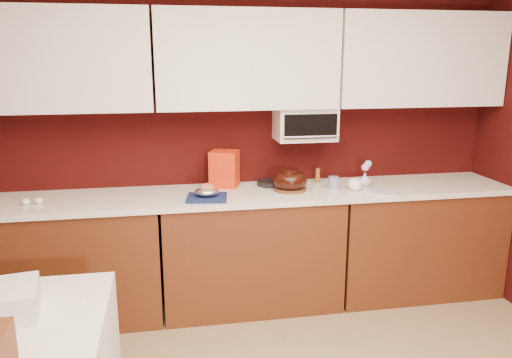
{
  "coord_description": "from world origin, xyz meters",
  "views": [
    {
      "loc": [
        -0.6,
        -1.57,
        1.86
      ],
      "look_at": [
        0.02,
        1.84,
        1.02
      ],
      "focal_mm": 35.0,
      "sensor_mm": 36.0,
      "label": 1
    }
  ],
  "objects_px": {
    "toaster_oven": "(305,124)",
    "foil_ham_nest": "(207,192)",
    "pandoro_box": "(224,169)",
    "coffee_mug": "(355,184)",
    "bundt_cake": "(290,180)",
    "flower_vase": "(365,179)",
    "blue_jar": "(333,183)"
  },
  "relations": [
    {
      "from": "toaster_oven",
      "to": "foil_ham_nest",
      "type": "xyz_separation_m",
      "value": [
        -0.78,
        -0.31,
        -0.42
      ]
    },
    {
      "from": "toaster_oven",
      "to": "pandoro_box",
      "type": "xyz_separation_m",
      "value": [
        -0.62,
        0.03,
        -0.34
      ]
    },
    {
      "from": "pandoro_box",
      "to": "coffee_mug",
      "type": "height_order",
      "value": "pandoro_box"
    },
    {
      "from": "toaster_oven",
      "to": "coffee_mug",
      "type": "relative_size",
      "value": 4.57
    },
    {
      "from": "bundt_cake",
      "to": "flower_vase",
      "type": "xyz_separation_m",
      "value": [
        0.6,
        0.02,
        -0.02
      ]
    },
    {
      "from": "blue_jar",
      "to": "flower_vase",
      "type": "height_order",
      "value": "flower_vase"
    },
    {
      "from": "coffee_mug",
      "to": "flower_vase",
      "type": "height_order",
      "value": "flower_vase"
    },
    {
      "from": "bundt_cake",
      "to": "pandoro_box",
      "type": "height_order",
      "value": "pandoro_box"
    },
    {
      "from": "toaster_oven",
      "to": "blue_jar",
      "type": "relative_size",
      "value": 4.87
    },
    {
      "from": "foil_ham_nest",
      "to": "coffee_mug",
      "type": "relative_size",
      "value": 1.74
    },
    {
      "from": "bundt_cake",
      "to": "foil_ham_nest",
      "type": "xyz_separation_m",
      "value": [
        -0.63,
        -0.13,
        -0.03
      ]
    },
    {
      "from": "pandoro_box",
      "to": "flower_vase",
      "type": "height_order",
      "value": "pandoro_box"
    },
    {
      "from": "foil_ham_nest",
      "to": "blue_jar",
      "type": "height_order",
      "value": "blue_jar"
    },
    {
      "from": "toaster_oven",
      "to": "blue_jar",
      "type": "distance_m",
      "value": 0.5
    },
    {
      "from": "toaster_oven",
      "to": "flower_vase",
      "type": "xyz_separation_m",
      "value": [
        0.44,
        -0.16,
        -0.42
      ]
    },
    {
      "from": "pandoro_box",
      "to": "foil_ham_nest",
      "type": "bearing_deg",
      "value": -95.1
    },
    {
      "from": "blue_jar",
      "to": "flower_vase",
      "type": "bearing_deg",
      "value": 6.56
    },
    {
      "from": "bundt_cake",
      "to": "pandoro_box",
      "type": "xyz_separation_m",
      "value": [
        -0.47,
        0.21,
        0.06
      ]
    },
    {
      "from": "bundt_cake",
      "to": "flower_vase",
      "type": "height_order",
      "value": "bundt_cake"
    },
    {
      "from": "bundt_cake",
      "to": "coffee_mug",
      "type": "height_order",
      "value": "bundt_cake"
    },
    {
      "from": "foil_ham_nest",
      "to": "blue_jar",
      "type": "bearing_deg",
      "value": 7.06
    },
    {
      "from": "coffee_mug",
      "to": "flower_vase",
      "type": "relative_size",
      "value": 0.84
    },
    {
      "from": "foil_ham_nest",
      "to": "pandoro_box",
      "type": "bearing_deg",
      "value": 64.03
    },
    {
      "from": "blue_jar",
      "to": "coffee_mug",
      "type": "bearing_deg",
      "value": -27.47
    },
    {
      "from": "bundt_cake",
      "to": "flower_vase",
      "type": "distance_m",
      "value": 0.6
    },
    {
      "from": "bundt_cake",
      "to": "blue_jar",
      "type": "distance_m",
      "value": 0.34
    },
    {
      "from": "bundt_cake",
      "to": "pandoro_box",
      "type": "bearing_deg",
      "value": 155.49
    },
    {
      "from": "toaster_oven",
      "to": "foil_ham_nest",
      "type": "relative_size",
      "value": 2.62
    },
    {
      "from": "toaster_oven",
      "to": "coffee_mug",
      "type": "distance_m",
      "value": 0.6
    },
    {
      "from": "pandoro_box",
      "to": "blue_jar",
      "type": "distance_m",
      "value": 0.84
    },
    {
      "from": "pandoro_box",
      "to": "coffee_mug",
      "type": "xyz_separation_m",
      "value": [
        0.95,
        -0.29,
        -0.09
      ]
    },
    {
      "from": "flower_vase",
      "to": "pandoro_box",
      "type": "bearing_deg",
      "value": 169.9
    }
  ]
}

